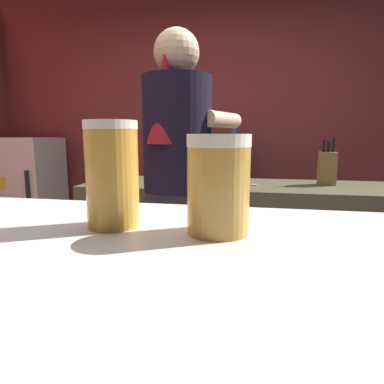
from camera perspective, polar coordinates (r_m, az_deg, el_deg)
ground at (r=1.87m, az=-3.42°, el=-30.00°), size 6.24×6.24×0.00m
wall_back at (r=3.62m, az=5.32°, el=12.04°), size 5.20×0.10×2.70m
prep_counter at (r=2.20m, az=10.06°, el=-10.27°), size 2.10×0.60×0.89m
back_shelf at (r=3.42m, az=1.27°, el=-0.69°), size 0.81×0.36×1.17m
mini_fridge at (r=4.01m, az=-26.17°, el=-0.06°), size 0.60×0.58×1.18m
bartender at (r=1.68m, az=-2.60°, el=2.47°), size 0.50×0.55×1.70m
knife_block at (r=2.19m, az=22.19°, el=3.90°), size 0.10×0.08×0.29m
mixing_bowl at (r=2.24m, az=0.62°, el=2.55°), size 0.16×0.16×0.04m
chefs_knife at (r=2.05m, az=7.80°, el=1.30°), size 0.24×0.05×0.01m
pint_glass_near at (r=0.49m, az=-13.52°, el=2.94°), size 0.08×0.08×0.15m
pint_glass_far at (r=0.44m, az=4.55°, el=1.28°), size 0.08×0.08×0.13m
bottle_soy at (r=3.24m, az=7.34°, el=10.26°), size 0.06×0.06×0.18m
bottle_olive_oil at (r=3.42m, az=-0.58°, el=10.28°), size 0.07×0.07×0.18m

